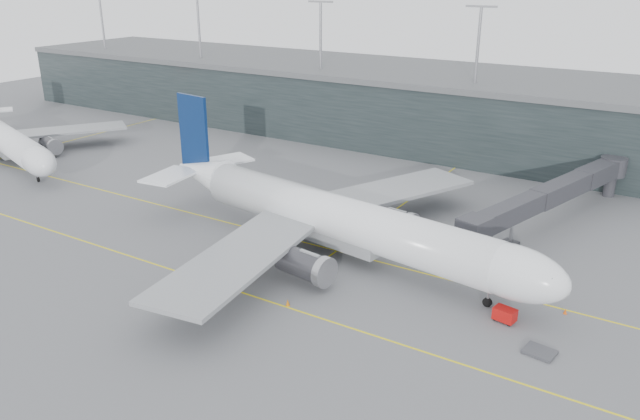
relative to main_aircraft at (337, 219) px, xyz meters
The scene contains 18 objects.
ground 8.71m from the main_aircraft, 138.87° to the left, with size 320.00×320.00×0.00m, color slate.
taxiline_a 7.36m from the main_aircraft, behind, with size 160.00×0.25×0.02m, color yellow.
taxiline_b 16.97m from the main_aircraft, 109.36° to the right, with size 160.00×0.25×0.02m, color yellow.
taxiline_lead_main 25.20m from the main_aircraft, 90.88° to the left, with size 0.25×60.00×0.02m, color yellow.
taxiline_lead_adj 84.23m from the main_aircraft, 162.92° to the left, with size 0.25×60.00×0.02m, color yellow.
terminal 62.98m from the main_aircraft, 94.91° to the left, with size 240.00×36.00×29.00m.
main_aircraft is the anchor object (origin of this frame).
jet_bridge 35.78m from the main_aircraft, 53.67° to the left, with size 15.00×43.71×6.73m.
second_aircraft 78.48m from the main_aircraft, behind, with size 52.89×48.69×15.17m.
gse_cart 25.09m from the main_aircraft, 12.51° to the right, with size 2.54×1.87×1.58m.
baggage_dolly 30.81m from the main_aircraft, 18.14° to the right, with size 2.95×2.36×0.29m, color #3E3E43.
uld_a 19.01m from the main_aircraft, 125.83° to the left, with size 2.30×2.10×1.70m.
uld_b 18.40m from the main_aircraft, 118.36° to the left, with size 2.02×1.72×1.64m.
uld_c 16.20m from the main_aircraft, 104.06° to the left, with size 2.01×1.69×1.69m.
cone_nose 29.77m from the main_aircraft, ahead, with size 0.41×0.41×0.65m, color #EE560D.
cone_wing_stbd 15.81m from the main_aircraft, 80.90° to the right, with size 0.48×0.48×0.76m, color #CA690B.
cone_wing_port 16.90m from the main_aircraft, 68.88° to the left, with size 0.43×0.43×0.68m, color red.
cone_tail 16.16m from the main_aircraft, 161.13° to the right, with size 0.47×0.47×0.74m, color #FB540D.
Camera 1 is at (43.63, -70.17, 35.43)m, focal length 35.00 mm.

